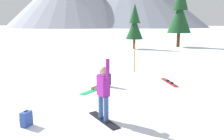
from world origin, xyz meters
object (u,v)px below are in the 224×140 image
object	(u,v)px
trail_marker_pole	(135,58)
loose_snowboard_near_left	(169,82)
pine_tree_broad	(180,12)
backpack_blue	(26,119)
snowboarder_midground	(103,80)
pine_tree_twin	(135,24)
snowboarder_foreground	(103,92)

from	to	relation	value
trail_marker_pole	loose_snowboard_near_left	bearing A→B (deg)	-42.89
loose_snowboard_near_left	pine_tree_broad	xyz separation A→B (m)	(0.20, 19.33, 4.47)
backpack_blue	trail_marker_pole	xyz separation A→B (m)	(1.57, 8.38, 0.67)
snowboarder_midground	trail_marker_pole	xyz separation A→B (m)	(0.75, 3.79, 0.56)
loose_snowboard_near_left	pine_tree_broad	bearing A→B (deg)	89.40
trail_marker_pole	pine_tree_twin	world-z (taller)	pine_tree_twin
snowboarder_foreground	backpack_blue	bearing A→B (deg)	-153.37
pine_tree_broad	pine_tree_twin	world-z (taller)	pine_tree_broad
loose_snowboard_near_left	snowboarder_midground	bearing A→B (deg)	-149.57
backpack_blue	pine_tree_broad	bearing A→B (deg)	81.18
trail_marker_pole	pine_tree_broad	world-z (taller)	pine_tree_broad
loose_snowboard_near_left	trail_marker_pole	xyz separation A→B (m)	(-2.21, 2.05, 0.86)
loose_snowboard_near_left	pine_tree_twin	distance (m)	16.34
backpack_blue	pine_tree_twin	size ratio (longest dim) A/B	0.09
snowboarder_foreground	pine_tree_broad	world-z (taller)	pine_tree_broad
snowboarder_foreground	loose_snowboard_near_left	xyz separation A→B (m)	(1.74, 5.30, -0.90)
loose_snowboard_near_left	pine_tree_broad	distance (m)	19.84
snowboarder_foreground	pine_tree_broad	distance (m)	24.97
snowboarder_midground	trail_marker_pole	size ratio (longest dim) A/B	1.04
snowboarder_foreground	trail_marker_pole	world-z (taller)	snowboarder_foreground
snowboarder_foreground	backpack_blue	size ratio (longest dim) A/B	4.15
trail_marker_pole	snowboarder_foreground	bearing A→B (deg)	-86.34
backpack_blue	pine_tree_twin	xyz separation A→B (m)	(-1.07, 21.65, 2.69)
loose_snowboard_near_left	backpack_blue	size ratio (longest dim) A/B	3.69
snowboarder_foreground	trail_marker_pole	bearing A→B (deg)	93.66
backpack_blue	trail_marker_pole	size ratio (longest dim) A/B	0.27
snowboarder_foreground	pine_tree_broad	xyz separation A→B (m)	(1.94, 24.63, 3.57)
pine_tree_twin	backpack_blue	bearing A→B (deg)	-87.17
pine_tree_twin	loose_snowboard_near_left	bearing A→B (deg)	-72.45
snowboarder_foreground	loose_snowboard_near_left	distance (m)	5.65
snowboarder_midground	backpack_blue	size ratio (longest dim) A/B	3.90
snowboarder_midground	trail_marker_pole	distance (m)	3.91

